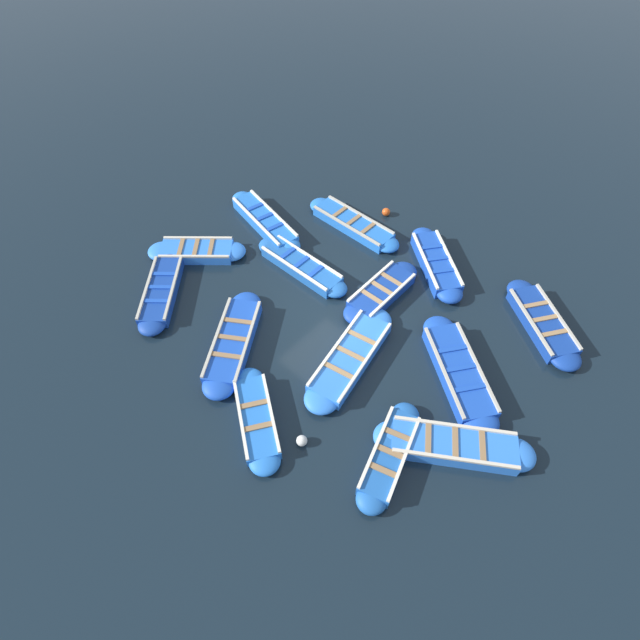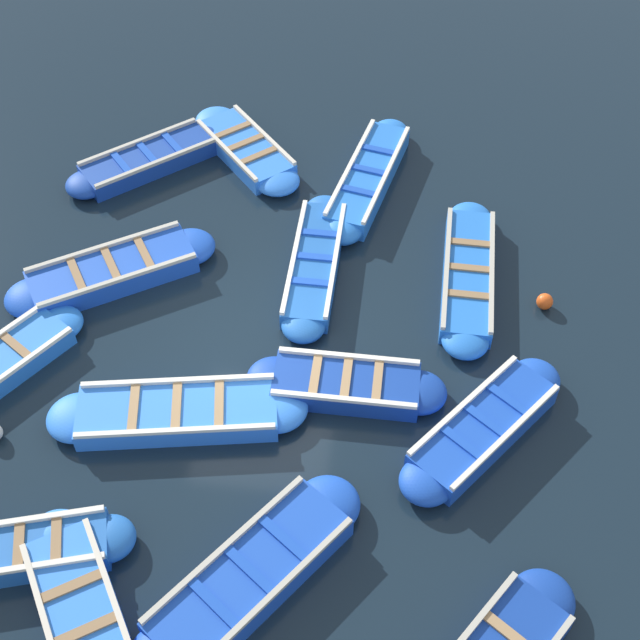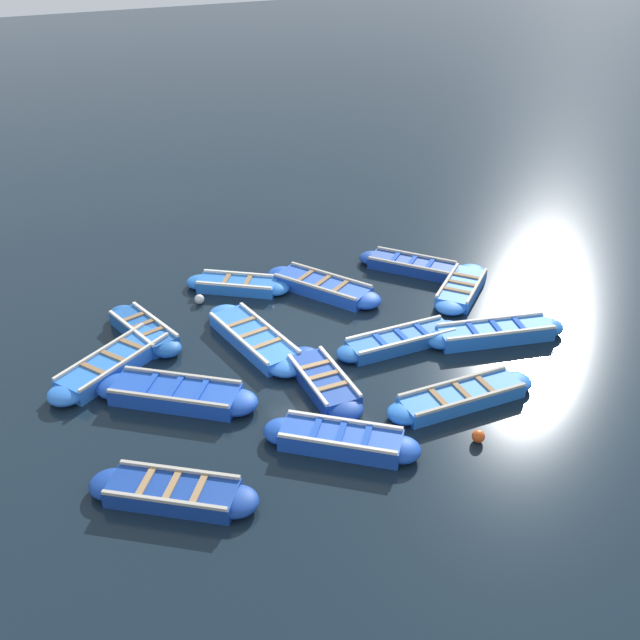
{
  "view_description": "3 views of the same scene",
  "coord_description": "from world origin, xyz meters",
  "px_view_note": "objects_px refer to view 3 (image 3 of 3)",
  "views": [
    {
      "loc": [
        7.38,
        6.23,
        11.67
      ],
      "look_at": [
        0.67,
        0.18,
        0.37
      ],
      "focal_mm": 28.0,
      "sensor_mm": 36.0,
      "label": 1
    },
    {
      "loc": [
        -2.19,
        9.2,
        11.46
      ],
      "look_at": [
        -0.98,
        -0.3,
        0.47
      ],
      "focal_mm": 50.0,
      "sensor_mm": 36.0,
      "label": 2
    },
    {
      "loc": [
        -14.85,
        6.84,
        10.61
      ],
      "look_at": [
        0.83,
        -0.23,
        0.38
      ],
      "focal_mm": 42.0,
      "sensor_mm": 36.0,
      "label": 3
    }
  ],
  "objects_px": {
    "boat_outer_left": "(254,338)",
    "boat_broadside": "(114,363)",
    "boat_drifting": "(341,440)",
    "buoy_orange_near": "(199,299)",
    "boat_mid_row": "(401,341)",
    "boat_bow_out": "(461,288)",
    "boat_end_of_row": "(173,493)",
    "buoy_yellow_far": "(385,258)",
    "boat_outer_right": "(495,333)",
    "boat_tucked": "(176,394)",
    "buoy_white_drifting": "(478,436)",
    "boat_centre": "(324,382)",
    "boat_near_quay": "(461,397)",
    "boat_inner_gap": "(237,285)",
    "boat_stern_in": "(323,287)",
    "boat_far_corner": "(412,266)",
    "boat_alongside": "(144,330)"
  },
  "relations": [
    {
      "from": "boat_drifting",
      "to": "buoy_orange_near",
      "type": "height_order",
      "value": "boat_drifting"
    },
    {
      "from": "boat_mid_row",
      "to": "boat_end_of_row",
      "type": "xyz_separation_m",
      "value": [
        -3.04,
        6.86,
        0.01
      ]
    },
    {
      "from": "boat_bow_out",
      "to": "boat_end_of_row",
      "type": "distance_m",
      "value": 11.05
    },
    {
      "from": "boat_outer_left",
      "to": "boat_outer_right",
      "type": "relative_size",
      "value": 1.05
    },
    {
      "from": "boat_outer_right",
      "to": "boat_tucked",
      "type": "height_order",
      "value": "boat_tucked"
    },
    {
      "from": "boat_broadside",
      "to": "buoy_white_drifting",
      "type": "bearing_deg",
      "value": -132.18
    },
    {
      "from": "boat_mid_row",
      "to": "buoy_yellow_far",
      "type": "height_order",
      "value": "boat_mid_row"
    },
    {
      "from": "boat_tucked",
      "to": "boat_broadside",
      "type": "height_order",
      "value": "boat_tucked"
    },
    {
      "from": "boat_mid_row",
      "to": "boat_bow_out",
      "type": "bearing_deg",
      "value": -59.48
    },
    {
      "from": "boat_near_quay",
      "to": "buoy_white_drifting",
      "type": "height_order",
      "value": "boat_near_quay"
    },
    {
      "from": "boat_mid_row",
      "to": "boat_bow_out",
      "type": "xyz_separation_m",
      "value": [
        1.81,
        -3.07,
        -0.01
      ]
    },
    {
      "from": "boat_far_corner",
      "to": "buoy_white_drifting",
      "type": "height_order",
      "value": "boat_far_corner"
    },
    {
      "from": "boat_bow_out",
      "to": "boat_broadside",
      "type": "xyz_separation_m",
      "value": [
        0.19,
        10.1,
        0.03
      ]
    },
    {
      "from": "boat_alongside",
      "to": "boat_outer_left",
      "type": "bearing_deg",
      "value": -121.77
    },
    {
      "from": "boat_mid_row",
      "to": "buoy_white_drifting",
      "type": "bearing_deg",
      "value": 174.88
    },
    {
      "from": "boat_end_of_row",
      "to": "boat_near_quay",
      "type": "bearing_deg",
      "value": -87.25
    },
    {
      "from": "boat_alongside",
      "to": "buoy_orange_near",
      "type": "height_order",
      "value": "boat_alongside"
    },
    {
      "from": "boat_mid_row",
      "to": "boat_end_of_row",
      "type": "height_order",
      "value": "boat_end_of_row"
    },
    {
      "from": "boat_far_corner",
      "to": "boat_near_quay",
      "type": "xyz_separation_m",
      "value": [
        -6.39,
        2.41,
        -0.0
      ]
    },
    {
      "from": "boat_stern_in",
      "to": "boat_broadside",
      "type": "distance_m",
      "value": 6.56
    },
    {
      "from": "boat_outer_left",
      "to": "boat_broadside",
      "type": "xyz_separation_m",
      "value": [
        0.33,
        3.57,
        0.02
      ]
    },
    {
      "from": "boat_outer_left",
      "to": "buoy_orange_near",
      "type": "xyz_separation_m",
      "value": [
        2.71,
        0.69,
        -0.04
      ]
    },
    {
      "from": "boat_outer_left",
      "to": "boat_broadside",
      "type": "distance_m",
      "value": 3.58
    },
    {
      "from": "buoy_yellow_far",
      "to": "boat_end_of_row",
      "type": "bearing_deg",
      "value": 130.72
    },
    {
      "from": "boat_inner_gap",
      "to": "boat_outer_right",
      "type": "xyz_separation_m",
      "value": [
        -5.45,
        -5.33,
        0.04
      ]
    },
    {
      "from": "boat_outer_right",
      "to": "boat_tucked",
      "type": "distance_m",
      "value": 8.46
    },
    {
      "from": "buoy_yellow_far",
      "to": "boat_near_quay",
      "type": "bearing_deg",
      "value": 165.04
    },
    {
      "from": "buoy_white_drifting",
      "to": "boat_drifting",
      "type": "bearing_deg",
      "value": 69.6
    },
    {
      "from": "boat_inner_gap",
      "to": "boat_mid_row",
      "type": "relative_size",
      "value": 0.83
    },
    {
      "from": "buoy_white_drifting",
      "to": "boat_mid_row",
      "type": "bearing_deg",
      "value": -5.12
    },
    {
      "from": "boat_end_of_row",
      "to": "boat_centre",
      "type": "distance_m",
      "value": 4.79
    },
    {
      "from": "boat_near_quay",
      "to": "boat_end_of_row",
      "type": "bearing_deg",
      "value": 92.75
    },
    {
      "from": "boat_outer_right",
      "to": "boat_broadside",
      "type": "bearing_deg",
      "value": 73.92
    },
    {
      "from": "boat_mid_row",
      "to": "boat_outer_right",
      "type": "height_order",
      "value": "boat_outer_right"
    },
    {
      "from": "boat_outer_left",
      "to": "boat_tucked",
      "type": "distance_m",
      "value": 2.97
    },
    {
      "from": "boat_centre",
      "to": "buoy_yellow_far",
      "type": "bearing_deg",
      "value": -40.38
    },
    {
      "from": "boat_tucked",
      "to": "buoy_orange_near",
      "type": "relative_size",
      "value": 13.46
    },
    {
      "from": "boat_end_of_row",
      "to": "buoy_yellow_far",
      "type": "bearing_deg",
      "value": -49.28
    },
    {
      "from": "boat_mid_row",
      "to": "boat_stern_in",
      "type": "relative_size",
      "value": 0.99
    },
    {
      "from": "buoy_yellow_far",
      "to": "boat_mid_row",
      "type": "bearing_deg",
      "value": 156.2
    },
    {
      "from": "boat_far_corner",
      "to": "boat_outer_left",
      "type": "height_order",
      "value": "boat_outer_left"
    },
    {
      "from": "boat_bow_out",
      "to": "boat_centre",
      "type": "relative_size",
      "value": 0.95
    },
    {
      "from": "boat_end_of_row",
      "to": "boat_stern_in",
      "type": "distance_m",
      "value": 9.03
    },
    {
      "from": "boat_outer_left",
      "to": "buoy_yellow_far",
      "type": "distance_m",
      "value": 6.23
    },
    {
      "from": "boat_tucked",
      "to": "buoy_yellow_far",
      "type": "distance_m",
      "value": 9.19
    },
    {
      "from": "boat_centre",
      "to": "buoy_yellow_far",
      "type": "distance_m",
      "value": 7.16
    },
    {
      "from": "boat_mid_row",
      "to": "boat_broadside",
      "type": "xyz_separation_m",
      "value": [
        2.0,
        7.03,
        0.02
      ]
    },
    {
      "from": "boat_outer_right",
      "to": "boat_near_quay",
      "type": "bearing_deg",
      "value": 129.96
    },
    {
      "from": "boat_centre",
      "to": "boat_mid_row",
      "type": "bearing_deg",
      "value": -72.1
    },
    {
      "from": "boat_drifting",
      "to": "boat_end_of_row",
      "type": "xyz_separation_m",
      "value": [
        -0.05,
        3.69,
        -0.02
      ]
    }
  ]
}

